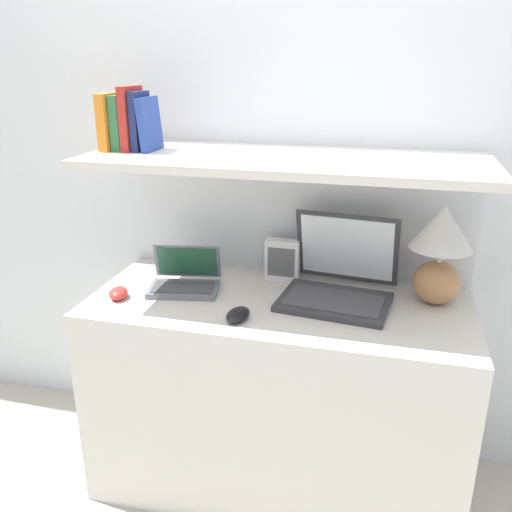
# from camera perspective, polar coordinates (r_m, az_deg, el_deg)

# --- Properties ---
(wall_back) EXTENTS (6.00, 0.05, 2.40)m
(wall_back) POSITION_cam_1_polar(r_m,az_deg,el_deg) (2.09, 4.57, 9.82)
(wall_back) COLOR silver
(wall_back) RESTS_ON ground_plane
(desk) EXTENTS (1.33, 0.56, 0.77)m
(desk) POSITION_cam_1_polar(r_m,az_deg,el_deg) (2.09, 2.20, -14.52)
(desk) COLOR silver
(desk) RESTS_ON ground_plane
(back_riser) EXTENTS (1.33, 0.04, 1.24)m
(back_riser) POSITION_cam_1_polar(r_m,az_deg,el_deg) (2.23, 3.95, -5.23)
(back_riser) COLOR silver
(back_riser) RESTS_ON ground_plane
(shelf) EXTENTS (1.33, 0.51, 0.03)m
(shelf) POSITION_cam_1_polar(r_m,az_deg,el_deg) (1.81, 3.03, 10.00)
(shelf) COLOR silver
(shelf) RESTS_ON back_riser
(table_lamp) EXTENTS (0.21, 0.21, 0.35)m
(table_lamp) POSITION_cam_1_polar(r_m,az_deg,el_deg) (1.92, 18.84, 0.82)
(table_lamp) COLOR #B27A4C
(table_lamp) RESTS_ON desk
(laptop_large) EXTENTS (0.41, 0.38, 0.29)m
(laptop_large) POSITION_cam_1_polar(r_m,az_deg,el_deg) (1.92, 8.70, -2.77)
(laptop_large) COLOR #333338
(laptop_large) RESTS_ON desk
(laptop_small) EXTENTS (0.28, 0.23, 0.15)m
(laptop_small) POSITION_cam_1_polar(r_m,az_deg,el_deg) (2.00, -7.50, -2.56)
(laptop_small) COLOR slate
(laptop_small) RESTS_ON desk
(computer_mouse) EXTENTS (0.09, 0.12, 0.04)m
(computer_mouse) POSITION_cam_1_polar(r_m,az_deg,el_deg) (1.76, -1.92, -6.18)
(computer_mouse) COLOR black
(computer_mouse) RESTS_ON desk
(second_mouse) EXTENTS (0.09, 0.11, 0.04)m
(second_mouse) POSITION_cam_1_polar(r_m,az_deg,el_deg) (1.98, -14.29, -3.80)
(second_mouse) COLOR red
(second_mouse) RESTS_ON desk
(router_box) EXTENTS (0.13, 0.05, 0.16)m
(router_box) POSITION_cam_1_polar(r_m,az_deg,el_deg) (2.05, 2.80, -0.43)
(router_box) COLOR white
(router_box) RESTS_ON desk
(book_orange) EXTENTS (0.03, 0.16, 0.19)m
(book_orange) POSITION_cam_1_polar(r_m,az_deg,el_deg) (2.01, -14.91, 13.54)
(book_orange) COLOR orange
(book_orange) RESTS_ON shelf
(book_green) EXTENTS (0.03, 0.12, 0.19)m
(book_green) POSITION_cam_1_polar(r_m,az_deg,el_deg) (1.99, -13.94, 13.48)
(book_green) COLOR #2D7042
(book_green) RESTS_ON shelf
(book_red) EXTENTS (0.03, 0.14, 0.22)m
(book_red) POSITION_cam_1_polar(r_m,az_deg,el_deg) (1.97, -12.96, 13.93)
(book_red) COLOR #A82823
(book_red) RESTS_ON shelf
(book_navy) EXTENTS (0.03, 0.12, 0.20)m
(book_navy) POSITION_cam_1_polar(r_m,az_deg,el_deg) (1.96, -12.10, 13.70)
(book_navy) COLOR navy
(book_navy) RESTS_ON shelf
(book_blue) EXTENTS (0.04, 0.14, 0.18)m
(book_blue) POSITION_cam_1_polar(r_m,az_deg,el_deg) (1.95, -11.15, 13.46)
(book_blue) COLOR #284293
(book_blue) RESTS_ON shelf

